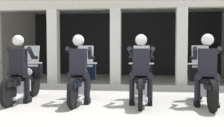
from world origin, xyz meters
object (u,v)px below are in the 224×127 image
object	(u,v)px
motorcycle_center_left	(82,81)
motorcycle_center_right	(141,81)
police_officer_far_right	(207,64)
motorcycle_far_right	(204,82)
police_officer_center_left	(79,63)
police_officer_far_left	(19,63)
motorcycle_far_left	(24,80)
police_officer_center_right	(141,63)

from	to	relation	value
motorcycle_center_left	motorcycle_center_right	size ratio (longest dim) A/B	1.00
motorcycle_center_right	police_officer_far_right	bearing A→B (deg)	-7.95
motorcycle_far_right	police_officer_center_left	bearing A→B (deg)	-170.80
police_officer_far_left	motorcycle_center_right	size ratio (longest dim) A/B	0.78
police_officer_center_left	motorcycle_center_right	bearing A→B (deg)	22.01
police_officer_far_left	motorcycle_far_right	bearing A→B (deg)	15.29
motorcycle_far_left	police_officer_far_right	distance (m)	4.29
police_officer_far_left	motorcycle_center_left	world-z (taller)	police_officer_far_left
motorcycle_far_left	motorcycle_center_right	bearing A→B (deg)	12.38
motorcycle_center_left	motorcycle_center_right	xyz separation A→B (m)	(1.42, 0.03, 0.00)
police_officer_far_left	police_officer_center_right	xyz separation A→B (m)	(2.84, 0.06, 0.00)
motorcycle_center_left	police_officer_center_left	size ratio (longest dim) A/B	1.29
police_officer_center_left	motorcycle_far_left	bearing A→B (deg)	179.82
police_officer_far_left	motorcycle_far_right	xyz separation A→B (m)	(4.26, 0.31, -0.44)
police_officer_far_left	police_officer_center_left	size ratio (longest dim) A/B	1.00
police_officer_far_left	police_officer_center_left	world-z (taller)	same
motorcycle_far_left	police_officer_far_left	world-z (taller)	police_officer_far_left
police_officer_far_left	police_officer_far_right	world-z (taller)	same
motorcycle_center_left	police_officer_far_right	distance (m)	2.89
police_officer_center_right	police_officer_far_right	size ratio (longest dim) A/B	1.00
motorcycle_far_left	motorcycle_center_right	xyz separation A→B (m)	(2.84, 0.06, 0.00)
motorcycle_far_left	motorcycle_center_right	distance (m)	2.84
motorcycle_far_left	police_officer_far_left	distance (m)	0.52
police_officer_center_left	motorcycle_far_right	xyz separation A→B (m)	(2.84, 0.27, -0.44)
motorcycle_far_left	police_officer_far_right	bearing A→B (deg)	7.68
police_officer_center_left	police_officer_center_right	distance (m)	1.42
motorcycle_center_right	police_officer_center_right	xyz separation A→B (m)	(-0.00, -0.28, 0.44)
motorcycle_center_left	motorcycle_center_right	world-z (taller)	same
police_officer_far_left	motorcycle_far_left	bearing A→B (deg)	100.87
motorcycle_center_left	police_officer_center_right	world-z (taller)	police_officer_center_right
motorcycle_center_left	police_officer_far_left	bearing A→B (deg)	-157.61
motorcycle_center_left	police_officer_center_left	distance (m)	0.52
police_officer_far_left	motorcycle_far_right	world-z (taller)	police_officer_far_left
motorcycle_far_left	motorcycle_far_right	world-z (taller)	same
police_officer_center_left	motorcycle_far_right	size ratio (longest dim) A/B	0.78
motorcycle_far_left	motorcycle_far_right	xyz separation A→B (m)	(4.26, 0.03, 0.00)
motorcycle_far_left	police_officer_far_left	bearing A→B (deg)	-79.13
motorcycle_center_left	police_officer_center_right	distance (m)	1.51
motorcycle_far_right	police_officer_far_right	xyz separation A→B (m)	(-0.00, -0.28, 0.44)
police_officer_far_right	police_officer_far_left	bearing A→B (deg)	-175.95
police_officer_far_left	motorcycle_far_right	distance (m)	4.29
police_officer_center_right	motorcycle_far_right	bearing A→B (deg)	14.63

